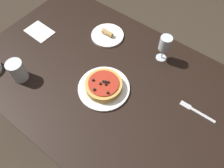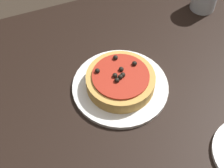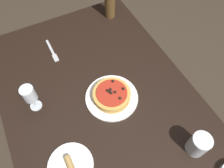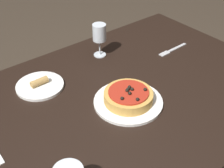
# 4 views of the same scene
# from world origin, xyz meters

# --- Properties ---
(ground_plane) EXTENTS (14.00, 14.00, 0.00)m
(ground_plane) POSITION_xyz_m (0.00, 0.00, 0.00)
(ground_plane) COLOR #382D23
(dining_table) EXTENTS (1.50, 0.96, 0.70)m
(dining_table) POSITION_xyz_m (0.00, 0.00, 0.63)
(dining_table) COLOR black
(dining_table) RESTS_ON ground_plane
(dinner_plate) EXTENTS (0.27, 0.27, 0.01)m
(dinner_plate) POSITION_xyz_m (0.02, -0.06, 0.71)
(dinner_plate) COLOR white
(dinner_plate) RESTS_ON dining_table
(pizza) EXTENTS (0.19, 0.19, 0.06)m
(pizza) POSITION_xyz_m (0.02, -0.06, 0.74)
(pizza) COLOR gold
(pizza) RESTS_ON dinner_plate
(wine_glass) EXTENTS (0.06, 0.06, 0.16)m
(wine_glass) POSITION_xyz_m (0.16, 0.31, 0.82)
(wine_glass) COLOR silver
(wine_glass) RESTS_ON dining_table
(water_cup) EXTENTS (0.09, 0.09, 0.12)m
(water_cup) POSITION_xyz_m (-0.38, -0.27, 0.76)
(water_cup) COLOR silver
(water_cup) RESTS_ON dining_table
(fork) EXTENTS (0.19, 0.03, 0.00)m
(fork) POSITION_xyz_m (0.46, 0.12, 0.71)
(fork) COLOR #B7B7BC
(fork) RESTS_ON dining_table
(side_plate) EXTENTS (0.20, 0.20, 0.04)m
(side_plate) POSITION_xyz_m (-0.20, 0.26, 0.71)
(side_plate) COLOR white
(side_plate) RESTS_ON dining_table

